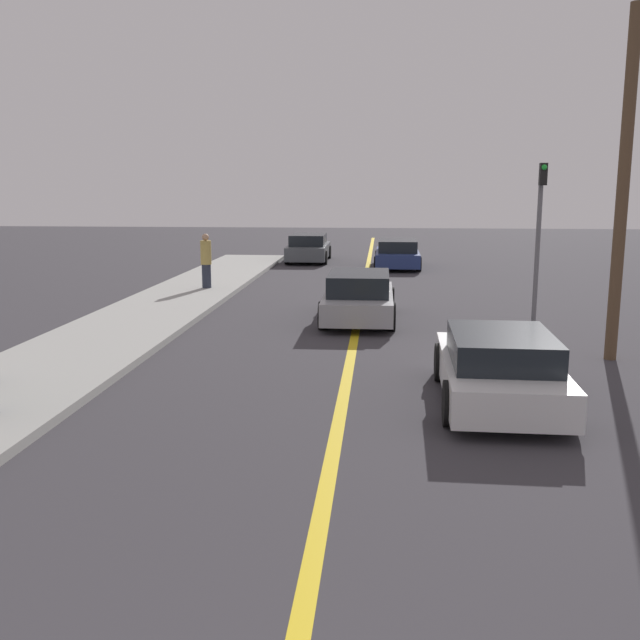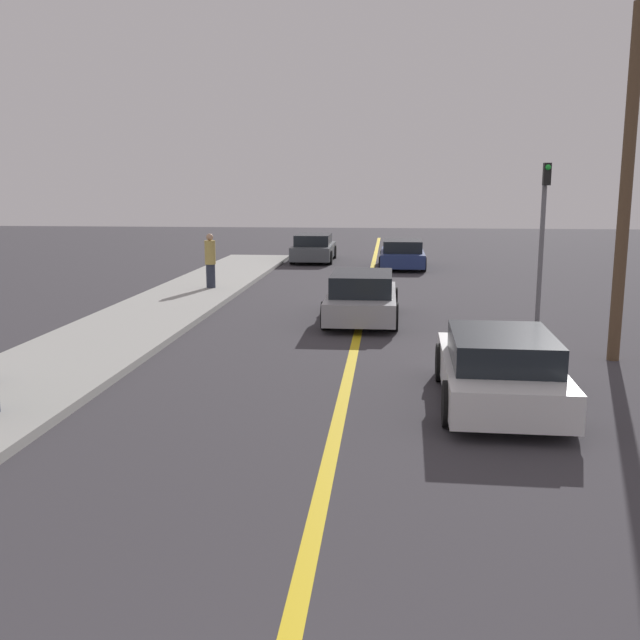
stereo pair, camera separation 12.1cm
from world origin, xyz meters
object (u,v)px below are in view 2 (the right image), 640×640
pedestrian_by_sign (210,261)px  car_parked_left_lot (314,248)px  car_ahead_center (362,297)px  car_far_distant (402,254)px  traffic_light (543,226)px  utility_pole (626,188)px  car_near_right_lane (499,369)px

pedestrian_by_sign → car_parked_left_lot: bearing=77.1°
car_ahead_center → pedestrian_by_sign: 7.00m
car_far_distant → traffic_light: (3.31, -12.45, 1.90)m
car_ahead_center → car_parked_left_lot: (-2.86, 14.94, -0.00)m
car_parked_left_lot → traffic_light: size_ratio=1.12×
car_parked_left_lot → pedestrian_by_sign: 10.57m
car_ahead_center → car_parked_left_lot: 15.22m
pedestrian_by_sign → car_far_distant: bearing=51.0°
car_ahead_center → traffic_light: 4.93m
traffic_light → car_far_distant: bearing=104.9°
car_far_distant → car_parked_left_lot: car_parked_left_lot is taller
utility_pole → car_ahead_center: bearing=143.9°
pedestrian_by_sign → traffic_light: bearing=-24.6°
traffic_light → pedestrian_by_sign: bearing=155.4°
car_far_distant → traffic_light: size_ratio=1.11×
car_near_right_lane → pedestrian_by_sign: bearing=124.5°
car_ahead_center → utility_pole: (5.26, -3.84, 2.81)m
car_near_right_lane → car_ahead_center: 7.54m
traffic_light → utility_pole: utility_pole is taller
car_parked_left_lot → utility_pole: (8.12, -18.79, 2.81)m
pedestrian_by_sign → utility_pole: 13.70m
car_ahead_center → utility_pole: size_ratio=0.63×
car_ahead_center → pedestrian_by_sign: bearing=138.5°
car_near_right_lane → traffic_light: traffic_light is taller
car_near_right_lane → utility_pole: size_ratio=0.60×
car_parked_left_lot → traffic_light: bearing=-63.9°
car_far_distant → pedestrian_by_sign: 10.29m
car_ahead_center → traffic_light: size_ratio=1.07×
car_far_distant → car_near_right_lane: bearing=-86.0°
car_parked_left_lot → pedestrian_by_sign: bearing=-103.5°
car_parked_left_lot → utility_pole: 20.66m
car_parked_left_lot → utility_pole: size_ratio=0.66×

